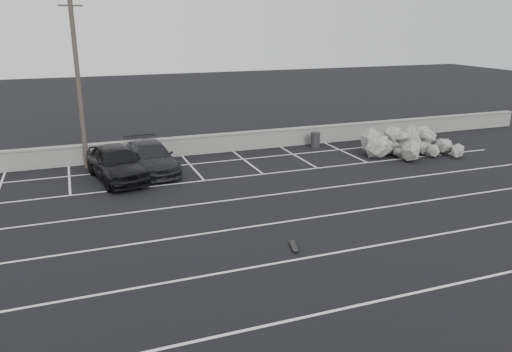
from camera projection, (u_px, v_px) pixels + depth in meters
name	position (u px, v px, depth m)	size (l,w,h in m)	color
ground	(249.00, 268.00, 15.26)	(120.00, 120.00, 0.00)	black
seawall	(163.00, 147.00, 27.62)	(50.00, 0.45, 1.06)	gray
stall_lines	(208.00, 218.00, 19.17)	(36.00, 20.05, 0.01)	silver
car_left	(116.00, 163.00, 23.57)	(1.98, 4.91, 1.67)	black
car_right	(151.00, 157.00, 24.93)	(2.01, 4.95, 1.44)	black
utility_pole	(79.00, 84.00, 24.41)	(1.13, 0.23, 8.50)	#4C4238
trash_bin	(315.00, 140.00, 29.74)	(0.74, 0.74, 0.92)	#29282B
riprap_pile	(398.00, 145.00, 28.09)	(5.50, 3.55, 1.53)	#AAA89F
skateboard	(294.00, 247.00, 16.56)	(0.34, 0.71, 0.08)	black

